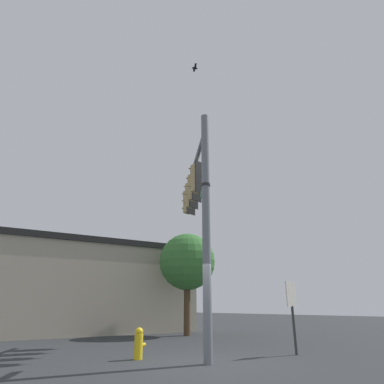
% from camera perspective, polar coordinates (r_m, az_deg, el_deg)
% --- Properties ---
extents(ground_plane, '(80.00, 80.00, 0.00)m').
position_cam_1_polar(ground_plane, '(9.36, 2.86, -27.88)').
color(ground_plane, '#2D3033').
extents(signal_pole, '(0.24, 0.24, 7.24)m').
position_cam_1_polar(signal_pole, '(9.50, 2.50, -5.76)').
color(signal_pole, slate).
rests_on(signal_pole, ground).
extents(mast_arm, '(3.97, 4.56, 0.15)m').
position_cam_1_polar(mast_arm, '(13.23, 0.30, 4.12)').
color(mast_arm, slate).
extents(traffic_light_nearest_pole, '(0.54, 0.49, 1.31)m').
position_cam_1_polar(traffic_light_nearest_pole, '(12.12, 0.76, 2.40)').
color(traffic_light_nearest_pole, black).
extents(traffic_light_mid_inner, '(0.54, 0.49, 1.31)m').
position_cam_1_polar(traffic_light_mid_inner, '(13.04, 0.19, 0.81)').
color(traffic_light_mid_inner, black).
extents(traffic_light_mid_outer, '(0.54, 0.49, 1.31)m').
position_cam_1_polar(traffic_light_mid_outer, '(13.98, -0.30, -0.57)').
color(traffic_light_mid_outer, black).
extents(traffic_light_arm_end, '(0.54, 0.49, 1.31)m').
position_cam_1_polar(traffic_light_arm_end, '(14.93, -0.73, -1.77)').
color(traffic_light_arm_end, black).
extents(street_name_sign, '(0.82, 0.93, 0.22)m').
position_cam_1_polar(street_name_sign, '(10.12, 2.15, 0.68)').
color(street_name_sign, '#147238').
extents(bird_flying, '(0.24, 0.30, 0.11)m').
position_cam_1_polar(bird_flying, '(11.34, 0.49, 20.84)').
color(bird_flying, black).
extents(storefront_building, '(11.97, 8.85, 4.71)m').
position_cam_1_polar(storefront_building, '(20.01, -16.89, -15.58)').
color(storefront_building, '#A89E89').
rests_on(storefront_building, ground).
extents(tree_by_storefront, '(2.87, 2.87, 4.98)m').
position_cam_1_polar(tree_by_storefront, '(17.30, -0.83, -12.11)').
color(tree_by_storefront, '#4C3823').
rests_on(tree_by_storefront, ground).
extents(fire_hydrant, '(0.35, 0.24, 0.82)m').
position_cam_1_polar(fire_hydrant, '(10.18, -9.29, -24.60)').
color(fire_hydrant, yellow).
rests_on(fire_hydrant, ground).
extents(historical_marker, '(0.60, 0.08, 2.13)m').
position_cam_1_polar(historical_marker, '(11.30, 17.07, -18.44)').
color(historical_marker, '#333333').
rests_on(historical_marker, ground).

